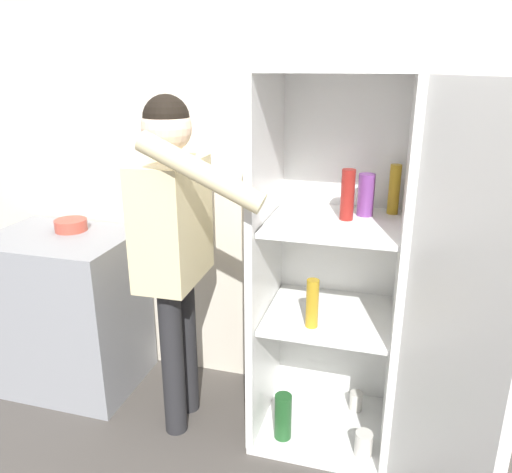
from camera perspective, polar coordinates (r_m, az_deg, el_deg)
name	(u,v)px	position (r m, az deg, el deg)	size (l,w,h in m)	color
wall_back	(284,173)	(2.68, 3.18, 7.21)	(7.00, 0.06, 2.55)	beige
refrigerator	(355,279)	(2.31, 11.21, -4.80)	(0.98, 1.23, 1.83)	white
person	(174,229)	(2.40, -9.31, 0.80)	(0.65, 0.59, 1.70)	#262628
counter	(68,311)	(3.14, -20.68, -7.93)	(0.79, 0.59, 0.93)	gray
bowl	(71,225)	(3.03, -20.40, 1.24)	(0.18, 0.18, 0.07)	#B24738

